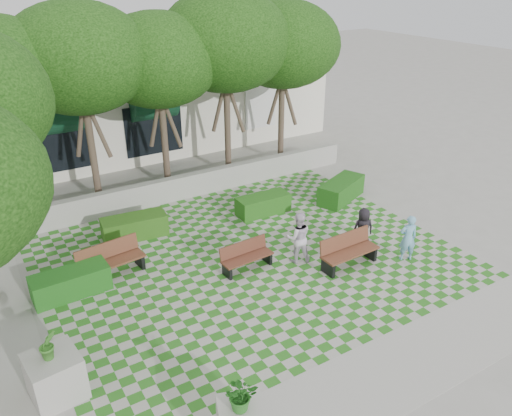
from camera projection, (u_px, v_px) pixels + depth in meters
ground at (268, 274)px, 14.54m from camera, size 90.00×90.00×0.00m
lawn at (251, 259)px, 15.30m from camera, size 12.00×12.00×0.00m
sidewalk_south at (383, 377)px, 10.92m from camera, size 16.00×2.00×0.01m
retaining_wall at (181, 187)px, 19.10m from camera, size 15.00×0.36×0.90m
bench_east at (348, 251)px, 14.80m from camera, size 1.89×0.68×0.98m
bench_mid at (246, 257)px, 14.65m from camera, size 1.62×0.62×0.83m
bench_west at (111, 261)px, 14.31m from camera, size 1.94×0.86×0.99m
hedge_east at (341, 190)px, 19.00m from camera, size 2.38×1.68×0.77m
hedge_midright at (263, 204)px, 17.97m from camera, size 1.96×0.81×0.68m
hedge_midleft at (135, 227)px, 16.40m from camera, size 2.16×1.04×0.73m
hedge_west at (71, 283)px, 13.53m from camera, size 2.06×0.90×0.71m
planter_back at (55, 374)px, 10.23m from camera, size 1.13×1.13×1.68m
person_blue at (408, 238)px, 14.96m from camera, size 0.64×0.54×1.49m
person_dark at (363, 229)px, 15.58m from camera, size 0.79×0.65×1.38m
person_white at (298, 237)px, 14.85m from camera, size 0.97×0.87×1.62m
tree_row at (121, 67)px, 15.96m from camera, size 17.70×13.40×7.41m
building at (132, 90)px, 24.68m from camera, size 18.00×8.92×5.15m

